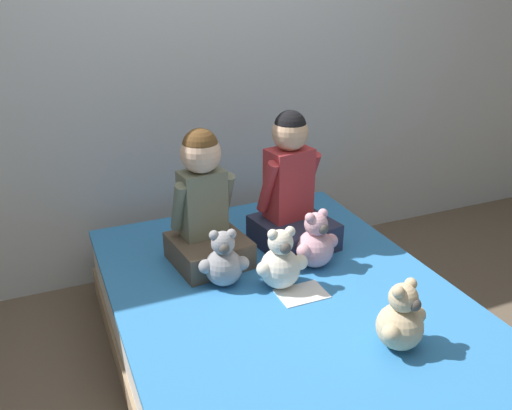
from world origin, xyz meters
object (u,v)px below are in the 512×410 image
at_px(teddy_bear_held_by_left_child, 224,262).
at_px(teddy_bear_at_foot_of_bed, 401,320).
at_px(child_on_right, 291,194).
at_px(sign_card, 302,294).
at_px(bed, 287,334).
at_px(child_on_left, 205,207).
at_px(teddy_bear_between_children, 281,262).
at_px(teddy_bear_held_by_right_child, 315,243).

relative_size(teddy_bear_held_by_left_child, teddy_bear_at_foot_of_bed, 0.96).
height_order(child_on_right, teddy_bear_at_foot_of_bed, child_on_right).
bearing_deg(sign_card, child_on_right, 70.00).
relative_size(bed, child_on_left, 3.04).
relative_size(teddy_bear_held_by_left_child, teddy_bear_between_children, 0.94).
relative_size(teddy_bear_held_by_right_child, sign_card, 1.33).
distance_m(child_on_left, child_on_right, 0.44).
bearing_deg(child_on_right, child_on_left, 170.58).
bearing_deg(teddy_bear_at_foot_of_bed, teddy_bear_between_children, 93.05).
height_order(teddy_bear_held_by_left_child, teddy_bear_held_by_right_child, teddy_bear_held_by_right_child).
bearing_deg(teddy_bear_between_children, teddy_bear_held_by_left_child, 155.06).
height_order(bed, teddy_bear_held_by_left_child, teddy_bear_held_by_left_child).
height_order(teddy_bear_at_foot_of_bed, sign_card, teddy_bear_at_foot_of_bed).
bearing_deg(teddy_bear_held_by_right_child, bed, -153.73).
distance_m(child_on_left, teddy_bear_between_children, 0.44).
bearing_deg(bed, teddy_bear_at_foot_of_bed, -63.41).
relative_size(bed, child_on_right, 2.88).
distance_m(child_on_left, sign_card, 0.59).
distance_m(teddy_bear_held_by_right_child, teddy_bear_at_foot_of_bed, 0.64).
relative_size(child_on_left, teddy_bear_at_foot_of_bed, 2.33).
height_order(teddy_bear_held_by_left_child, sign_card, teddy_bear_held_by_left_child).
bearing_deg(child_on_left, teddy_bear_held_by_left_child, -96.42).
distance_m(child_on_left, teddy_bear_at_foot_of_bed, 1.01).
bearing_deg(bed, teddy_bear_held_by_left_child, 137.77).
xyz_separation_m(child_on_left, sign_card, (0.28, -0.44, -0.27)).
height_order(bed, child_on_left, child_on_left).
xyz_separation_m(child_on_left, teddy_bear_at_foot_of_bed, (0.45, -0.89, -0.16)).
relative_size(bed, teddy_bear_held_by_left_child, 7.36).
xyz_separation_m(bed, teddy_bear_held_by_left_child, (-0.22, 0.20, 0.31)).
bearing_deg(teddy_bear_at_foot_of_bed, child_on_left, 97.36).
bearing_deg(teddy_bear_between_children, teddy_bear_held_by_right_child, 26.17).
bearing_deg(teddy_bear_held_by_right_child, teddy_bear_between_children, -168.99).
relative_size(teddy_bear_held_by_left_child, teddy_bear_held_by_right_child, 0.95).
distance_m(teddy_bear_held_by_left_child, teddy_bear_at_foot_of_bed, 0.79).
distance_m(child_on_right, teddy_bear_between_children, 0.44).
xyz_separation_m(child_on_left, teddy_bear_between_children, (0.23, -0.35, -0.16)).
xyz_separation_m(teddy_bear_held_by_right_child, teddy_bear_at_foot_of_bed, (0.00, -0.64, -0.00)).
distance_m(teddy_bear_held_by_left_child, sign_card, 0.36).
relative_size(child_on_left, teddy_bear_held_by_left_child, 2.42).
bearing_deg(sign_card, teddy_bear_held_by_right_child, 49.26).
xyz_separation_m(teddy_bear_held_by_left_child, teddy_bear_held_by_right_child, (0.45, -0.01, 0.01)).
bearing_deg(teddy_bear_at_foot_of_bed, teddy_bear_held_by_left_child, 104.86).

